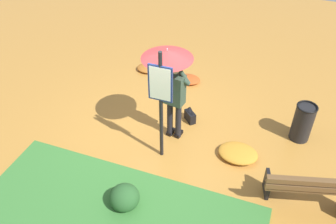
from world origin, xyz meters
The scene contains 10 objects.
ground_plane centered at (0.00, 0.00, 0.00)m, with size 18.00×18.00×0.00m, color #B27A33.
person_with_umbrella centered at (-0.18, -0.07, 1.55)m, with size 0.96×0.96×2.04m.
info_sign_post centered at (-0.22, 0.53, 1.44)m, with size 0.44×0.07×2.30m.
handbag centered at (-0.43, -0.65, 0.13)m, with size 0.31×0.31×0.37m.
park_bench centered at (-2.93, 0.80, 0.40)m, with size 1.43×0.73×0.75m.
trash_bin centered at (-2.72, -0.92, 0.42)m, with size 0.42×0.42×0.83m.
shrub_cluster centered at (-0.06, 1.88, 0.21)m, with size 0.56×0.51×0.46m.
leaf_pile_near_person centered at (-1.64, 0.06, 0.09)m, with size 0.78×0.62×0.17m.
leaf_pile_by_bench centered at (0.08, -2.11, 0.07)m, with size 0.59×0.47×0.13m.
leaf_pile_far_path centered at (1.26, -2.24, 0.06)m, with size 0.57×0.46×0.13m.
Camera 1 is at (-2.10, 5.21, 5.13)m, focal length 38.54 mm.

